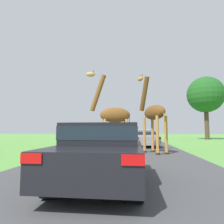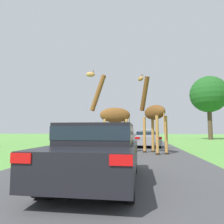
{
  "view_description": "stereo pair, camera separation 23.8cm",
  "coord_description": "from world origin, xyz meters",
  "px_view_note": "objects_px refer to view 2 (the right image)",
  "views": [
    {
      "loc": [
        0.62,
        -0.07,
        1.32
      ],
      "look_at": [
        -0.82,
        11.98,
        2.45
      ],
      "focal_mm": 32.0,
      "sensor_mm": 36.0,
      "label": 1
    },
    {
      "loc": [
        0.86,
        -0.03,
        1.32
      ],
      "look_at": [
        -0.82,
        11.98,
        2.45
      ],
      "focal_mm": 32.0,
      "sensor_mm": 36.0,
      "label": 2
    }
  ],
  "objects_px": {
    "car_lead_maroon": "(98,151)",
    "car_verge_right": "(147,138)",
    "tree_left_edge": "(209,95)",
    "giraffe_near_road": "(112,114)",
    "giraffe_companion": "(153,113)",
    "car_queue_right": "(104,136)",
    "car_queue_left": "(147,134)",
    "sign_post": "(70,131)",
    "car_far_ahead": "(116,135)"
  },
  "relations": [
    {
      "from": "giraffe_near_road",
      "to": "sign_post",
      "type": "xyz_separation_m",
      "value": [
        -4.85,
        5.97,
        -1.09
      ]
    },
    {
      "from": "car_queue_left",
      "to": "car_verge_right",
      "type": "xyz_separation_m",
      "value": [
        -0.47,
        -13.18,
        -0.08
      ]
    },
    {
      "from": "car_lead_maroon",
      "to": "sign_post",
      "type": "relative_size",
      "value": 2.37
    },
    {
      "from": "giraffe_near_road",
      "to": "car_lead_maroon",
      "type": "relative_size",
      "value": 1.18
    },
    {
      "from": "car_verge_right",
      "to": "sign_post",
      "type": "relative_size",
      "value": 2.28
    },
    {
      "from": "car_verge_right",
      "to": "sign_post",
      "type": "bearing_deg",
      "value": 171.25
    },
    {
      "from": "giraffe_near_road",
      "to": "car_far_ahead",
      "type": "height_order",
      "value": "giraffe_near_road"
    },
    {
      "from": "car_queue_right",
      "to": "car_far_ahead",
      "type": "relative_size",
      "value": 1.08
    },
    {
      "from": "giraffe_companion",
      "to": "car_queue_right",
      "type": "relative_size",
      "value": 1.19
    },
    {
      "from": "car_far_ahead",
      "to": "car_verge_right",
      "type": "height_order",
      "value": "car_verge_right"
    },
    {
      "from": "car_lead_maroon",
      "to": "tree_left_edge",
      "type": "distance_m",
      "value": 28.98
    },
    {
      "from": "car_queue_left",
      "to": "giraffe_near_road",
      "type": "bearing_deg",
      "value": -98.54
    },
    {
      "from": "car_queue_left",
      "to": "car_far_ahead",
      "type": "height_order",
      "value": "car_queue_left"
    },
    {
      "from": "car_verge_right",
      "to": "tree_left_edge",
      "type": "bearing_deg",
      "value": 55.93
    },
    {
      "from": "giraffe_near_road",
      "to": "tree_left_edge",
      "type": "relative_size",
      "value": 0.54
    },
    {
      "from": "car_far_ahead",
      "to": "car_lead_maroon",
      "type": "bearing_deg",
      "value": -84.23
    },
    {
      "from": "car_lead_maroon",
      "to": "car_verge_right",
      "type": "relative_size",
      "value": 1.04
    },
    {
      "from": "car_lead_maroon",
      "to": "car_queue_right",
      "type": "bearing_deg",
      "value": 99.63
    },
    {
      "from": "giraffe_companion",
      "to": "tree_left_edge",
      "type": "distance_m",
      "value": 21.7
    },
    {
      "from": "car_queue_left",
      "to": "car_lead_maroon",
      "type": "bearing_deg",
      "value": -94.92
    },
    {
      "from": "car_far_ahead",
      "to": "sign_post",
      "type": "xyz_separation_m",
      "value": [
        -2.89,
        -12.21,
        0.57
      ]
    },
    {
      "from": "tree_left_edge",
      "to": "sign_post",
      "type": "relative_size",
      "value": 5.22
    },
    {
      "from": "giraffe_near_road",
      "to": "car_far_ahead",
      "type": "bearing_deg",
      "value": -6.58
    },
    {
      "from": "giraffe_companion",
      "to": "car_queue_right",
      "type": "bearing_deg",
      "value": 88.15
    },
    {
      "from": "car_far_ahead",
      "to": "car_verge_right",
      "type": "bearing_deg",
      "value": -72.48
    },
    {
      "from": "car_lead_maroon",
      "to": "car_queue_left",
      "type": "relative_size",
      "value": 0.98
    },
    {
      "from": "giraffe_near_road",
      "to": "car_queue_left",
      "type": "distance_m",
      "value": 18.33
    },
    {
      "from": "car_queue_left",
      "to": "tree_left_edge",
      "type": "bearing_deg",
      "value": 6.87
    },
    {
      "from": "car_queue_right",
      "to": "car_far_ahead",
      "type": "bearing_deg",
      "value": 90.31
    },
    {
      "from": "giraffe_companion",
      "to": "car_queue_left",
      "type": "bearing_deg",
      "value": 57.53
    },
    {
      "from": "car_lead_maroon",
      "to": "car_verge_right",
      "type": "bearing_deg",
      "value": 81.89
    },
    {
      "from": "giraffe_near_road",
      "to": "giraffe_companion",
      "type": "distance_m",
      "value": 2.43
    },
    {
      "from": "giraffe_companion",
      "to": "giraffe_near_road",
      "type": "bearing_deg",
      "value": 151.41
    },
    {
      "from": "tree_left_edge",
      "to": "car_far_ahead",
      "type": "bearing_deg",
      "value": -175.96
    },
    {
      "from": "car_queue_right",
      "to": "car_verge_right",
      "type": "relative_size",
      "value": 1.03
    },
    {
      "from": "sign_post",
      "to": "car_queue_left",
      "type": "bearing_deg",
      "value": 57.96
    },
    {
      "from": "car_queue_right",
      "to": "sign_post",
      "type": "height_order",
      "value": "sign_post"
    },
    {
      "from": "car_queue_left",
      "to": "sign_post",
      "type": "relative_size",
      "value": 2.43
    },
    {
      "from": "tree_left_edge",
      "to": "giraffe_near_road",
      "type": "bearing_deg",
      "value": -121.83
    },
    {
      "from": "car_far_ahead",
      "to": "sign_post",
      "type": "height_order",
      "value": "sign_post"
    },
    {
      "from": "car_verge_right",
      "to": "car_queue_right",
      "type": "bearing_deg",
      "value": 145.58
    },
    {
      "from": "sign_post",
      "to": "car_verge_right",
      "type": "bearing_deg",
      "value": -8.75
    },
    {
      "from": "car_queue_left",
      "to": "tree_left_edge",
      "type": "relative_size",
      "value": 0.47
    },
    {
      "from": "sign_post",
      "to": "giraffe_companion",
      "type": "bearing_deg",
      "value": -38.76
    },
    {
      "from": "giraffe_companion",
      "to": "car_queue_right",
      "type": "height_order",
      "value": "giraffe_companion"
    },
    {
      "from": "car_far_ahead",
      "to": "sign_post",
      "type": "distance_m",
      "value": 12.56
    },
    {
      "from": "car_lead_maroon",
      "to": "car_verge_right",
      "type": "xyz_separation_m",
      "value": [
        1.67,
        11.73,
        -0.1
      ]
    },
    {
      "from": "giraffe_near_road",
      "to": "car_lead_maroon",
      "type": "bearing_deg",
      "value": 171.99
    },
    {
      "from": "sign_post",
      "to": "car_far_ahead",
      "type": "bearing_deg",
      "value": 76.69
    },
    {
      "from": "giraffe_near_road",
      "to": "car_far_ahead",
      "type": "distance_m",
      "value": 18.37
    }
  ]
}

